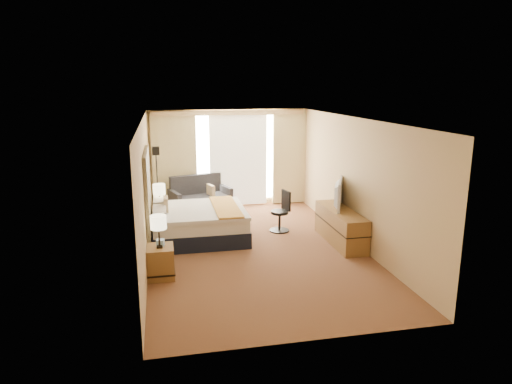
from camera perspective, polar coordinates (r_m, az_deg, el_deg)
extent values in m
cube|color=#512417|center=(9.32, -0.12, -7.05)|extent=(4.20, 7.00, 0.02)
cube|color=silver|center=(8.76, -0.13, 9.10)|extent=(4.20, 7.00, 0.02)
cube|color=tan|center=(12.34, -3.42, 4.22)|extent=(4.20, 0.02, 2.60)
cube|color=tan|center=(5.70, 7.04, -6.73)|extent=(4.20, 0.02, 2.60)
cube|color=tan|center=(8.78, -13.67, 0.14)|extent=(0.02, 7.00, 2.60)
cube|color=tan|center=(9.59, 12.26, 1.31)|extent=(0.02, 7.00, 2.60)
cube|color=black|center=(8.98, -13.38, 0.32)|extent=(0.06, 1.85, 1.50)
cube|color=brown|center=(8.08, -11.83, -8.55)|extent=(0.45, 0.52, 0.55)
cube|color=brown|center=(10.44, -11.89, -3.50)|extent=(0.45, 0.52, 0.55)
cube|color=brown|center=(9.72, 10.53, -4.23)|extent=(0.50, 1.80, 0.70)
cube|color=white|center=(12.35, -2.25, 4.34)|extent=(2.30, 0.02, 2.30)
cube|color=beige|center=(12.11, -10.15, 3.72)|extent=(1.15, 0.09, 2.50)
cube|color=beige|center=(12.57, 4.14, 4.24)|extent=(0.90, 0.09, 2.50)
cube|color=white|center=(12.32, -2.22, 4.08)|extent=(1.55, 0.04, 2.50)
cube|color=tan|center=(12.05, -3.39, 9.84)|extent=(4.00, 0.16, 0.12)
cube|color=black|center=(9.93, -7.09, -4.87)|extent=(1.96, 1.77, 0.33)
cube|color=white|center=(9.84, -7.14, -3.20)|extent=(1.91, 1.72, 0.28)
cube|color=white|center=(9.80, -6.74, -2.26)|extent=(1.79, 1.79, 0.07)
cube|color=gold|center=(9.84, -3.82, -1.85)|extent=(0.51, 1.79, 0.04)
cube|color=white|center=(9.32, -11.95, -2.53)|extent=(0.26, 0.73, 0.17)
cube|color=white|center=(10.15, -11.96, -1.23)|extent=(0.26, 0.73, 0.17)
cube|color=beige|center=(9.73, -11.20, -1.60)|extent=(0.09, 0.39, 0.34)
cube|color=maroon|center=(11.93, -6.91, -1.90)|extent=(1.67, 1.21, 0.27)
cube|color=#2D2D32|center=(11.83, -6.84, -0.93)|extent=(1.52, 1.03, 0.17)
cube|color=#2D2D32|center=(12.10, -7.55, 0.79)|extent=(1.38, 0.55, 0.59)
cube|color=#2D2D32|center=(11.64, -10.13, -1.12)|extent=(0.34, 0.80, 0.48)
cube|color=#2D2D32|center=(12.14, -3.89, -0.34)|extent=(0.34, 0.80, 0.48)
cube|color=beige|center=(11.88, -5.67, 0.08)|extent=(0.19, 0.38, 0.34)
cube|color=black|center=(11.33, -11.99, -3.56)|extent=(0.23, 0.23, 0.03)
cylinder|color=black|center=(11.12, -12.19, 0.51)|extent=(0.03, 0.03, 1.62)
cube|color=black|center=(10.97, -12.42, 5.05)|extent=(0.17, 0.17, 0.19)
cylinder|color=black|center=(10.40, 2.94, -4.81)|extent=(0.45, 0.45, 0.03)
cylinder|color=black|center=(10.33, 2.96, -3.64)|extent=(0.05, 0.05, 0.40)
cylinder|color=black|center=(10.27, 2.97, -2.54)|extent=(0.40, 0.40, 0.06)
cube|color=black|center=(10.28, 3.78, -1.04)|extent=(0.13, 0.36, 0.45)
cube|color=black|center=(7.93, -11.96, -6.71)|extent=(0.10, 0.10, 0.04)
cylinder|color=black|center=(7.86, -12.02, -5.42)|extent=(0.03, 0.03, 0.34)
cylinder|color=#FFF2BF|center=(7.79, -12.11, -3.71)|extent=(0.27, 0.27, 0.23)
cube|color=black|center=(10.33, -11.90, -1.99)|extent=(0.10, 0.10, 0.04)
cylinder|color=black|center=(10.28, -11.95, -0.99)|extent=(0.03, 0.03, 0.33)
cylinder|color=#FFF2BF|center=(10.23, -12.02, 0.33)|extent=(0.27, 0.27, 0.23)
cube|color=#98C0EB|center=(8.00, -11.87, -6.22)|extent=(0.15, 0.15, 0.12)
cube|color=black|center=(10.45, -11.83, -1.73)|extent=(0.21, 0.19, 0.07)
imported|color=black|center=(9.76, 9.85, -0.19)|extent=(0.55, 1.00, 0.60)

